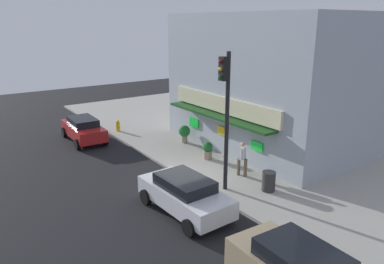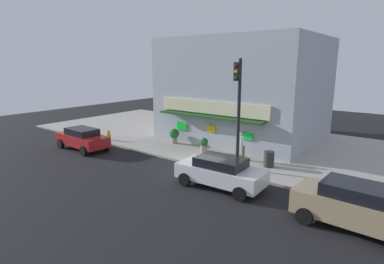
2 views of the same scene
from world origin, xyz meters
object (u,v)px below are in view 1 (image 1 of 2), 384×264
(parked_car_white, at_px, (185,194))
(parked_car_red, at_px, (83,129))
(fire_hydrant, at_px, (118,126))
(trash_can, at_px, (269,181))
(potted_plant_by_doorway, at_px, (184,132))
(potted_plant_by_window, at_px, (208,150))
(pedestrian, at_px, (242,158))
(traffic_light, at_px, (226,105))

(parked_car_white, relative_size, parked_car_red, 1.01)
(fire_hydrant, xyz_separation_m, parked_car_red, (0.35, -2.48, 0.28))
(trash_can, height_order, potted_plant_by_doorway, potted_plant_by_doorway)
(trash_can, bearing_deg, potted_plant_by_window, 177.45)
(pedestrian, distance_m, parked_car_red, 10.87)
(pedestrian, bearing_deg, trash_can, -5.28)
(traffic_light, xyz_separation_m, potted_plant_by_window, (-3.40, 1.73, -3.28))
(traffic_light, height_order, parked_car_red, traffic_light)
(fire_hydrant, relative_size, potted_plant_by_window, 0.82)
(traffic_light, relative_size, parked_car_white, 1.38)
(pedestrian, bearing_deg, traffic_light, -68.42)
(traffic_light, height_order, potted_plant_by_doorway, traffic_light)
(pedestrian, distance_m, potted_plant_by_window, 2.76)
(traffic_light, bearing_deg, fire_hydrant, -179.94)
(fire_hydrant, xyz_separation_m, trash_can, (12.27, 1.53, 0.07))
(trash_can, bearing_deg, parked_car_red, -161.42)
(potted_plant_by_doorway, distance_m, parked_car_red, 6.38)
(parked_car_red, bearing_deg, traffic_light, 13.09)
(potted_plant_by_window, bearing_deg, parked_car_red, -150.00)
(traffic_light, relative_size, potted_plant_by_window, 6.35)
(parked_car_red, bearing_deg, potted_plant_by_window, 30.00)
(trash_can, relative_size, potted_plant_by_doorway, 0.82)
(fire_hydrant, relative_size, trash_can, 0.88)
(fire_hydrant, distance_m, parked_car_red, 2.52)
(fire_hydrant, relative_size, pedestrian, 0.46)
(potted_plant_by_window, bearing_deg, trash_can, -2.55)
(pedestrian, height_order, parked_car_red, pedestrian)
(parked_car_red, bearing_deg, parked_car_white, 0.51)
(parked_car_red, bearing_deg, fire_hydrant, 98.09)
(pedestrian, bearing_deg, fire_hydrant, -170.66)
(fire_hydrant, bearing_deg, pedestrian, 9.34)
(fire_hydrant, bearing_deg, potted_plant_by_doorway, 26.32)
(pedestrian, relative_size, parked_car_white, 0.39)
(trash_can, distance_m, parked_car_white, 3.98)
(parked_car_white, bearing_deg, fire_hydrant, 168.37)
(pedestrian, xyz_separation_m, parked_car_red, (-10.03, -4.18, -0.26))
(trash_can, bearing_deg, pedestrian, 174.72)
(traffic_light, height_order, trash_can, traffic_light)
(parked_car_white, bearing_deg, potted_plant_by_window, 133.49)
(potted_plant_by_window, bearing_deg, traffic_light, -26.90)
(fire_hydrant, xyz_separation_m, potted_plant_by_doorway, (4.61, 2.28, 0.28))
(potted_plant_by_window, bearing_deg, fire_hydrant, -167.20)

